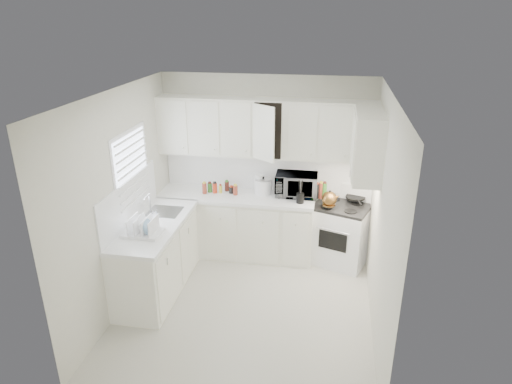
% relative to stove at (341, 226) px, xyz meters
% --- Properties ---
extents(floor, '(3.20, 3.20, 0.00)m').
position_rel_stove_xyz_m(floor, '(-1.11, -1.30, -0.57)').
color(floor, beige).
rests_on(floor, ground).
extents(ceiling, '(3.20, 3.20, 0.00)m').
position_rel_stove_xyz_m(ceiling, '(-1.11, -1.30, 2.03)').
color(ceiling, white).
rests_on(ceiling, ground).
extents(wall_back, '(3.00, 0.00, 3.00)m').
position_rel_stove_xyz_m(wall_back, '(-1.11, 0.30, 0.73)').
color(wall_back, silver).
rests_on(wall_back, ground).
extents(wall_front, '(3.00, 0.00, 3.00)m').
position_rel_stove_xyz_m(wall_front, '(-1.11, -2.90, 0.73)').
color(wall_front, silver).
rests_on(wall_front, ground).
extents(wall_left, '(0.00, 3.20, 3.20)m').
position_rel_stove_xyz_m(wall_left, '(-2.61, -1.30, 0.73)').
color(wall_left, silver).
rests_on(wall_left, ground).
extents(wall_right, '(0.00, 3.20, 3.20)m').
position_rel_stove_xyz_m(wall_right, '(0.39, -1.30, 0.73)').
color(wall_right, silver).
rests_on(wall_right, ground).
extents(window_blinds, '(0.06, 0.96, 1.06)m').
position_rel_stove_xyz_m(window_blinds, '(-2.59, -0.95, 0.98)').
color(window_blinds, white).
rests_on(window_blinds, wall_left).
extents(lower_cabinets_back, '(2.22, 0.60, 0.90)m').
position_rel_stove_xyz_m(lower_cabinets_back, '(-1.50, -0.00, -0.12)').
color(lower_cabinets_back, silver).
rests_on(lower_cabinets_back, floor).
extents(lower_cabinets_left, '(0.60, 1.60, 0.90)m').
position_rel_stove_xyz_m(lower_cabinets_left, '(-2.31, -1.10, -0.12)').
color(lower_cabinets_left, silver).
rests_on(lower_cabinets_left, floor).
extents(countertop_back, '(2.24, 0.64, 0.05)m').
position_rel_stove_xyz_m(countertop_back, '(-1.50, -0.01, 0.36)').
color(countertop_back, white).
rests_on(countertop_back, lower_cabinets_back).
extents(countertop_left, '(0.64, 1.62, 0.05)m').
position_rel_stove_xyz_m(countertop_left, '(-2.30, -1.10, 0.36)').
color(countertop_left, white).
rests_on(countertop_left, lower_cabinets_left).
extents(backsplash_back, '(2.98, 0.02, 0.55)m').
position_rel_stove_xyz_m(backsplash_back, '(-1.11, 0.29, 0.66)').
color(backsplash_back, white).
rests_on(backsplash_back, wall_back).
extents(backsplash_left, '(0.02, 1.60, 0.55)m').
position_rel_stove_xyz_m(backsplash_left, '(-2.60, -1.10, 0.66)').
color(backsplash_left, white).
rests_on(backsplash_left, wall_left).
extents(upper_cabinets_back, '(3.00, 0.33, 0.80)m').
position_rel_stove_xyz_m(upper_cabinets_back, '(-1.11, 0.13, 0.93)').
color(upper_cabinets_back, silver).
rests_on(upper_cabinets_back, wall_back).
extents(upper_cabinets_right, '(0.33, 0.90, 0.80)m').
position_rel_stove_xyz_m(upper_cabinets_right, '(0.23, -0.48, 0.93)').
color(upper_cabinets_right, silver).
rests_on(upper_cabinets_right, wall_right).
extents(sink, '(0.42, 0.38, 0.30)m').
position_rel_stove_xyz_m(sink, '(-2.30, -0.75, 0.50)').
color(sink, gray).
rests_on(sink, countertop_left).
extents(stove, '(0.89, 0.81, 1.13)m').
position_rel_stove_xyz_m(stove, '(0.00, 0.00, 0.00)').
color(stove, white).
rests_on(stove, floor).
extents(tea_kettle, '(0.28, 0.24, 0.23)m').
position_rel_stove_xyz_m(tea_kettle, '(-0.18, -0.16, 0.49)').
color(tea_kettle, olive).
rests_on(tea_kettle, stove).
extents(frying_pan, '(0.37, 0.51, 0.04)m').
position_rel_stove_xyz_m(frying_pan, '(0.18, 0.16, 0.40)').
color(frying_pan, black).
rests_on(frying_pan, stove).
extents(microwave, '(0.59, 0.34, 0.40)m').
position_rel_stove_xyz_m(microwave, '(-0.65, 0.11, 0.58)').
color(microwave, gray).
rests_on(microwave, countertop_back).
extents(rice_cooker, '(0.25, 0.25, 0.25)m').
position_rel_stove_xyz_m(rice_cooker, '(-1.12, 0.10, 0.51)').
color(rice_cooker, white).
rests_on(rice_cooker, countertop_back).
extents(paper_towel, '(0.12, 0.12, 0.27)m').
position_rel_stove_xyz_m(paper_towel, '(-1.18, 0.12, 0.52)').
color(paper_towel, white).
rests_on(paper_towel, countertop_back).
extents(utensil_crock, '(0.12, 0.12, 0.34)m').
position_rel_stove_xyz_m(utensil_crock, '(-0.57, -0.16, 0.55)').
color(utensil_crock, black).
rests_on(utensil_crock, countertop_back).
extents(dish_rack, '(0.44, 0.34, 0.24)m').
position_rel_stove_xyz_m(dish_rack, '(-2.32, -1.40, 0.50)').
color(dish_rack, white).
rests_on(dish_rack, countertop_left).
extents(spice_left_0, '(0.06, 0.06, 0.13)m').
position_rel_stove_xyz_m(spice_left_0, '(-1.96, 0.12, 0.45)').
color(spice_left_0, '#993C29').
rests_on(spice_left_0, countertop_back).
extents(spice_left_1, '(0.06, 0.06, 0.13)m').
position_rel_stove_xyz_m(spice_left_1, '(-1.88, 0.03, 0.45)').
color(spice_left_1, '#357B29').
rests_on(spice_left_1, countertop_back).
extents(spice_left_2, '(0.06, 0.06, 0.13)m').
position_rel_stove_xyz_m(spice_left_2, '(-1.81, 0.12, 0.45)').
color(spice_left_2, red).
rests_on(spice_left_2, countertop_back).
extents(spice_left_3, '(0.06, 0.06, 0.13)m').
position_rel_stove_xyz_m(spice_left_3, '(-1.73, 0.03, 0.45)').
color(spice_left_3, yellow).
rests_on(spice_left_3, countertop_back).
extents(spice_left_4, '(0.06, 0.06, 0.13)m').
position_rel_stove_xyz_m(spice_left_4, '(-1.66, 0.12, 0.45)').
color(spice_left_4, '#501F16').
rests_on(spice_left_4, countertop_back).
extents(spice_left_5, '(0.06, 0.06, 0.13)m').
position_rel_stove_xyz_m(spice_left_5, '(-1.58, 0.03, 0.45)').
color(spice_left_5, black).
rests_on(spice_left_5, countertop_back).
extents(spice_left_6, '(0.06, 0.06, 0.13)m').
position_rel_stove_xyz_m(spice_left_6, '(-1.51, 0.12, 0.45)').
color(spice_left_6, '#993C29').
rests_on(spice_left_6, countertop_back).
extents(sauce_right_0, '(0.06, 0.06, 0.19)m').
position_rel_stove_xyz_m(sauce_right_0, '(-0.53, 0.16, 0.48)').
color(sauce_right_0, red).
rests_on(sauce_right_0, countertop_back).
extents(sauce_right_1, '(0.06, 0.06, 0.19)m').
position_rel_stove_xyz_m(sauce_right_1, '(-0.47, 0.10, 0.48)').
color(sauce_right_1, yellow).
rests_on(sauce_right_1, countertop_back).
extents(sauce_right_2, '(0.06, 0.06, 0.19)m').
position_rel_stove_xyz_m(sauce_right_2, '(-0.42, 0.16, 0.48)').
color(sauce_right_2, '#501F16').
rests_on(sauce_right_2, countertop_back).
extents(sauce_right_3, '(0.06, 0.06, 0.19)m').
position_rel_stove_xyz_m(sauce_right_3, '(-0.36, 0.10, 0.48)').
color(sauce_right_3, black).
rests_on(sauce_right_3, countertop_back).
extents(sauce_right_4, '(0.06, 0.06, 0.19)m').
position_rel_stove_xyz_m(sauce_right_4, '(-0.31, 0.16, 0.48)').
color(sauce_right_4, '#993C29').
rests_on(sauce_right_4, countertop_back).
extents(sauce_right_5, '(0.06, 0.06, 0.19)m').
position_rel_stove_xyz_m(sauce_right_5, '(-0.25, 0.10, 0.48)').
color(sauce_right_5, '#357B29').
rests_on(sauce_right_5, countertop_back).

